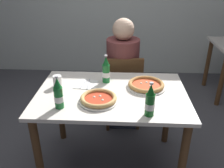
% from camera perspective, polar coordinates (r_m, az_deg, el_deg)
% --- Properties ---
extents(ground_plane, '(8.00, 8.00, 0.00)m').
position_cam_1_polar(ground_plane, '(2.36, -0.07, -18.21)').
color(ground_plane, '#4C4C51').
extents(dining_table_main, '(1.20, 0.80, 0.75)m').
position_cam_1_polar(dining_table_main, '(1.97, -0.07, -4.93)').
color(dining_table_main, silver).
rests_on(dining_table_main, ground_plane).
extents(chair_behind_table, '(0.44, 0.44, 0.85)m').
position_cam_1_polar(chair_behind_table, '(2.57, 2.61, -0.84)').
color(chair_behind_table, brown).
rests_on(chair_behind_table, ground_plane).
extents(diner_seated, '(0.34, 0.34, 1.21)m').
position_cam_1_polar(diner_seated, '(2.57, 2.50, 1.69)').
color(diner_seated, '#2D3342').
rests_on(diner_seated, ground_plane).
extents(pizza_margherita_near, '(0.33, 0.33, 0.04)m').
position_cam_1_polar(pizza_margherita_near, '(2.00, 8.17, -0.22)').
color(pizza_margherita_near, white).
rests_on(pizza_margherita_near, dining_table_main).
extents(pizza_marinara_far, '(0.30, 0.30, 0.04)m').
position_cam_1_polar(pizza_marinara_far, '(1.78, -3.23, -3.57)').
color(pizza_marinara_far, white).
rests_on(pizza_marinara_far, dining_table_main).
extents(beer_bottle_left, '(0.07, 0.07, 0.25)m').
position_cam_1_polar(beer_bottle_left, '(2.04, -1.43, 3.15)').
color(beer_bottle_left, '#196B2D').
rests_on(beer_bottle_left, dining_table_main).
extents(beer_bottle_center, '(0.07, 0.07, 0.25)m').
position_cam_1_polar(beer_bottle_center, '(1.60, 9.08, -4.24)').
color(beer_bottle_center, '#14591E').
rests_on(beer_bottle_center, dining_table_main).
extents(beer_bottle_right, '(0.07, 0.07, 0.25)m').
position_cam_1_polar(beer_bottle_right, '(1.71, -12.69, -2.51)').
color(beer_bottle_right, '#196B2D').
rests_on(beer_bottle_right, dining_table_main).
extents(napkin_with_cutlery, '(0.20, 0.20, 0.01)m').
position_cam_1_polar(napkin_with_cutlery, '(2.05, -6.20, -0.07)').
color(napkin_with_cutlery, white).
rests_on(napkin_with_cutlery, dining_table_main).
extents(paper_cup, '(0.07, 0.07, 0.09)m').
position_cam_1_polar(paper_cup, '(2.04, -12.92, 0.68)').
color(paper_cup, white).
rests_on(paper_cup, dining_table_main).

